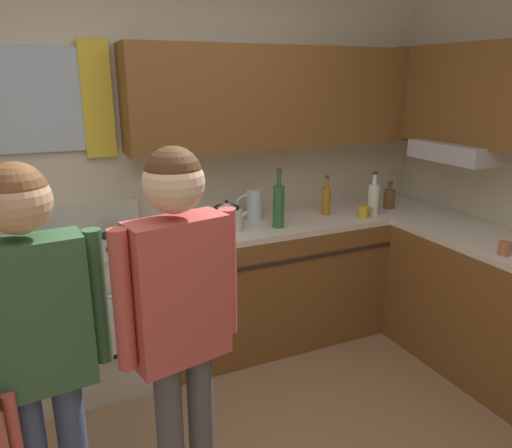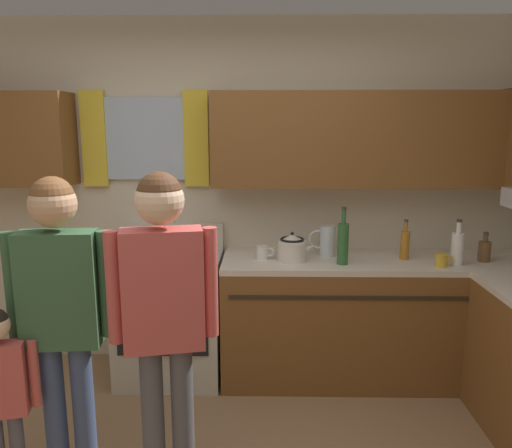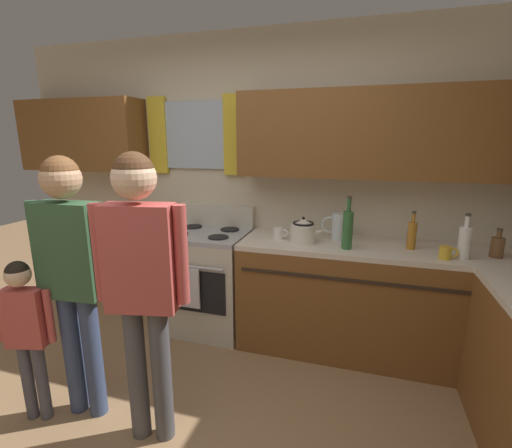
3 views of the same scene
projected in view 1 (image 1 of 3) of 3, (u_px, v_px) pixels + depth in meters
The scene contains 14 objects.
back_wall_unit at pixel (136, 141), 3.12m from camera, with size 4.60×0.42×2.60m.
kitchen_counter_run at pixel (380, 290), 3.36m from camera, with size 2.26×2.20×0.90m.
stove_oven at pixel (92, 312), 3.01m from camera, with size 0.74×0.67×1.10m.
bottle_wine_green at pixel (279, 205), 3.21m from camera, with size 0.08×0.08×0.39m.
bottle_squat_brown at pixel (389, 198), 3.71m from camera, with size 0.08×0.08×0.21m.
bottle_milk_white at pixel (373, 198), 3.52m from camera, with size 0.08×0.08×0.31m.
bottle_oil_amber at pixel (326, 200), 3.52m from camera, with size 0.06×0.06×0.29m.
mug_ceramic_white at pixel (195, 226), 3.12m from camera, with size 0.13×0.08×0.09m.
cup_terracotta at pixel (505, 248), 2.73m from camera, with size 0.11×0.07×0.08m.
mug_mustard_yellow at pixel (364, 212), 3.45m from camera, with size 0.12×0.08×0.09m.
stovetop_kettle at pixel (227, 216), 3.15m from camera, with size 0.27×0.20×0.21m.
water_pitcher at pixel (253, 205), 3.38m from camera, with size 0.19×0.11×0.22m.
adult_holding_child at pixel (36, 332), 1.69m from camera, with size 0.50×0.22×1.61m.
adult_in_plaid at pixel (180, 306), 1.84m from camera, with size 0.50×0.23×1.64m.
Camera 1 is at (-0.56, -1.36, 1.86)m, focal length 34.07 mm.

